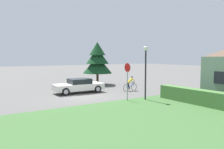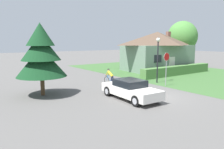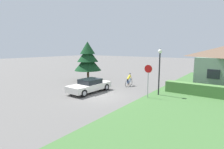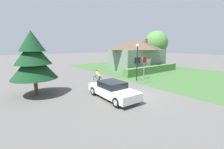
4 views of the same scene
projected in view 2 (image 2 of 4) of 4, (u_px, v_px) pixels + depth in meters
ground_plane at (153, 97)px, 15.59m from camera, size 140.00×140.00×0.00m
grass_verge_right at (196, 75)px, 25.28m from camera, size 16.00×36.00×0.01m
cottage_house at (157, 51)px, 29.19m from camera, size 9.50×6.89×5.25m
hedge_row at (178, 70)px, 25.59m from camera, size 11.14×0.90×1.06m
sedan_left_lane at (130, 89)px, 14.85m from camera, size 2.00×4.68×1.34m
cyclist at (110, 77)px, 19.65m from camera, size 0.44×1.75×1.48m
stop_sign at (166, 62)px, 19.06m from camera, size 0.73×0.07×2.93m
street_lamp at (158, 51)px, 20.33m from camera, size 0.37×0.37×4.32m
conifer_tall_near at (41, 54)px, 15.53m from camera, size 3.57×3.57×5.21m
deciduous_tree_right at (182, 37)px, 33.32m from camera, size 4.47×4.47×6.95m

